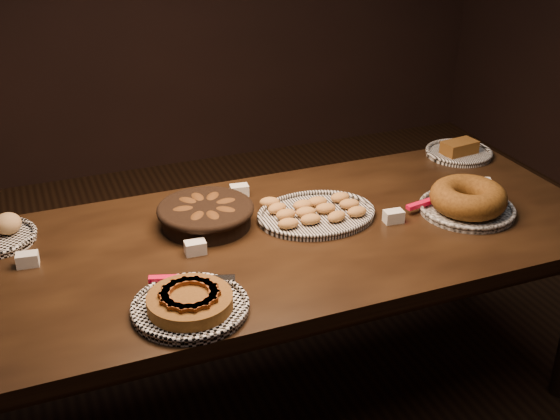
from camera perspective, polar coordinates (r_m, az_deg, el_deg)
name	(u,v)px	position (r m, az deg, el deg)	size (l,w,h in m)	color
ground	(277,399)	(2.90, -0.27, -15.15)	(5.00, 5.00, 0.00)	black
buffet_table	(276,253)	(2.50, -0.31, -3.56)	(2.40, 1.00, 0.75)	black
apple_tart_plate	(190,304)	(2.08, -7.33, -7.55)	(0.35, 0.35, 0.07)	white
madeleine_platter	(315,213)	(2.58, 2.88, -0.22)	(0.44, 0.36, 0.05)	black
bundt_cake_plate	(468,201)	(2.69, 15.00, 0.73)	(0.41, 0.38, 0.11)	black
croissant_basket	(206,213)	(2.52, -6.06, -0.23)	(0.38, 0.38, 0.09)	black
loaf_plate	(459,151)	(3.21, 14.34, 4.64)	(0.29, 0.29, 0.07)	black
tent_cards	(278,217)	(2.53, -0.20, -0.59)	(1.80, 0.47, 0.04)	white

